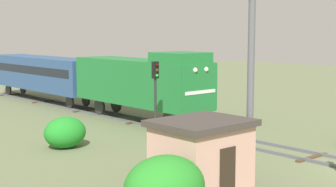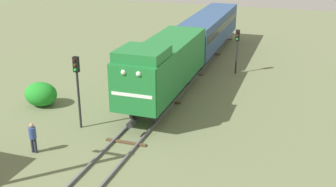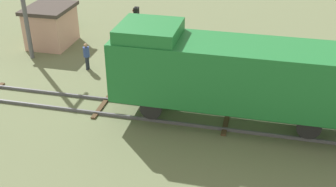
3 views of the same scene
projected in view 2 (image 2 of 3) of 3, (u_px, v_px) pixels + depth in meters
The scene contains 6 objects.
locomotive at pixel (163, 64), 28.09m from camera, with size 2.90×11.60×4.60m.
passenger_car_leading at pixel (209, 28), 39.99m from camera, with size 2.84×14.00×3.66m.
traffic_signal_mid at pixel (77, 79), 24.27m from camera, with size 0.32×0.34×4.42m.
traffic_signal_far at pixel (237, 43), 34.20m from camera, with size 0.32×0.34×3.69m.
worker_by_signal at pixel (33, 136), 22.12m from camera, with size 0.38×0.38×1.70m.
bush_near at pixel (41, 94), 28.31m from camera, with size 2.25×1.84×1.63m, color #208626.
Camera 2 is at (8.86, -9.34, 10.95)m, focal length 45.00 mm.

